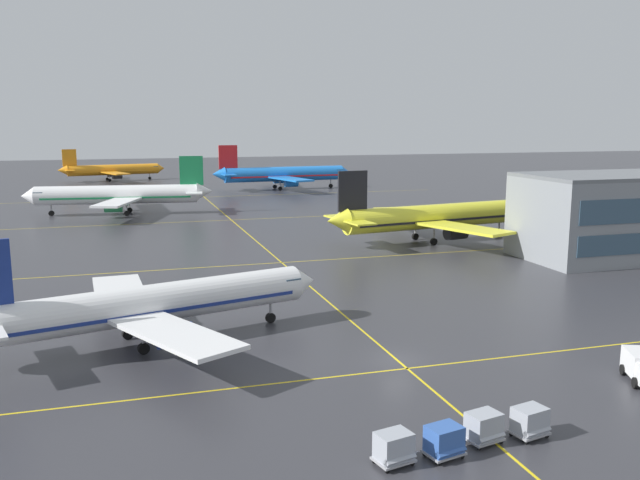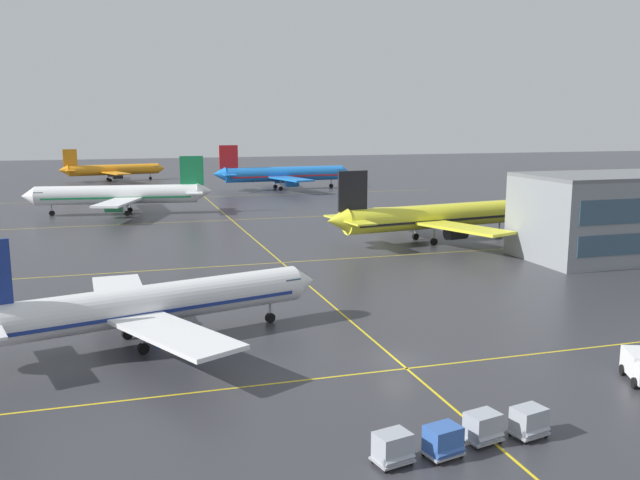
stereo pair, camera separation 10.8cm
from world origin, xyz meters
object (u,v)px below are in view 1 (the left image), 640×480
airliner_second_row (433,217)px  baggage_cart_row_middle (484,427)px  baggage_cart_row_fourth (530,421)px  airliner_third_row (120,195)px  airliner_far_left_stand (283,174)px  baggage_cart_row_leftmost (394,448)px  airliner_far_right_stand (112,170)px  baggage_cart_row_second (444,441)px  airliner_front_gate (148,305)px

airliner_second_row → baggage_cart_row_middle: size_ratio=12.96×
airliner_second_row → baggage_cart_row_fourth: airliner_second_row is taller
airliner_third_row → airliner_far_left_stand: size_ratio=0.95×
airliner_far_left_stand → baggage_cart_row_fourth: (-20.70, -147.36, -3.18)m
baggage_cart_row_leftmost → baggage_cart_row_middle: same height
airliner_far_right_stand → baggage_cart_row_second: 189.95m
airliner_front_gate → airliner_far_left_stand: airliner_far_left_stand is taller
airliner_front_gate → baggage_cart_row_fourth: bearing=-49.2°
airliner_far_right_stand → baggage_cart_row_leftmost: (15.00, -189.01, -2.45)m
airliner_front_gate → baggage_cart_row_leftmost: (11.85, -24.96, -2.44)m
airliner_far_left_stand → baggage_cart_row_second: bearing=-100.2°
baggage_cart_row_middle → airliner_third_row: bearing=100.2°
airliner_second_row → baggage_cart_row_second: (-29.95, -62.65, -2.94)m
baggage_cart_row_leftmost → baggage_cart_row_middle: bearing=7.8°
baggage_cart_row_second → baggage_cart_row_leftmost: bearing=178.8°
airliner_second_row → baggage_cart_row_leftmost: 70.80m
airliner_far_right_stand → baggage_cart_row_leftmost: 189.62m
airliner_third_row → baggage_cart_row_leftmost: airliner_third_row is taller
airliner_second_row → baggage_cart_row_fourth: bearing=-111.1°
baggage_cart_row_leftmost → baggage_cart_row_second: bearing=-1.2°
airliner_third_row → baggage_cart_row_leftmost: size_ratio=13.06×
airliner_far_left_stand → baggage_cart_row_leftmost: airliner_far_left_stand is taller
airliner_front_gate → baggage_cart_row_leftmost: bearing=-64.6°
baggage_cart_row_leftmost → baggage_cart_row_middle: 6.13m
baggage_cart_row_leftmost → airliner_third_row: bearing=97.0°
airliner_far_right_stand → baggage_cart_row_middle: airliner_far_right_stand is taller
baggage_cart_row_leftmost → baggage_cart_row_fourth: same height
airliner_second_row → airliner_third_row: 65.59m
airliner_third_row → airliner_far_left_stand: airliner_far_left_stand is taller
airliner_far_right_stand → airliner_far_left_stand: bearing=-42.4°
airliner_far_right_stand → baggage_cart_row_fourth: bearing=-82.7°
airliner_third_row → airliner_far_right_stand: (-1.66, 79.99, -0.52)m
airliner_second_row → baggage_cart_row_leftmost: bearing=-117.8°
airliner_third_row → airliner_far_left_stand: (43.15, 39.04, 0.21)m
baggage_cart_row_middle → baggage_cart_row_fourth: (3.04, -0.13, 0.00)m
airliner_far_left_stand → baggage_cart_row_fourth: bearing=-98.0°
airliner_third_row → baggage_cart_row_fourth: 110.67m
airliner_front_gate → airliner_far_left_stand: (41.65, 123.10, 0.74)m
airliner_far_left_stand → baggage_cart_row_second: airliner_far_left_stand is taller
airliner_second_row → airliner_far_left_stand: (-3.18, 85.48, 0.24)m
airliner_far_left_stand → baggage_cart_row_leftmost: 151.06m
airliner_front_gate → baggage_cart_row_fourth: size_ratio=11.18×
airliner_third_row → baggage_cart_row_leftmost: 109.87m
airliner_front_gate → baggage_cart_row_leftmost: airliner_front_gate is taller
airliner_second_row → airliner_third_row: (-46.32, 46.44, 0.03)m
airliner_third_row → baggage_cart_row_middle: airliner_third_row is taller
airliner_front_gate → baggage_cart_row_second: size_ratio=11.18×
airliner_far_right_stand → baggage_cart_row_fourth: airliner_far_right_stand is taller
baggage_cart_row_middle → baggage_cart_row_leftmost: bearing=-172.2°
airliner_second_row → baggage_cart_row_fourth: 66.40m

